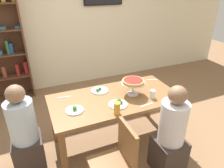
# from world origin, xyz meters

# --- Properties ---
(ground_plane) EXTENTS (12.00, 12.00, 0.00)m
(ground_plane) POSITION_xyz_m (0.00, 0.00, 0.00)
(ground_plane) COLOR #846042
(rear_partition) EXTENTS (8.00, 0.12, 2.80)m
(rear_partition) POSITION_xyz_m (0.00, 2.20, 1.40)
(rear_partition) COLOR beige
(rear_partition) RESTS_ON ground_plane
(dining_table) EXTENTS (1.67, 0.83, 0.74)m
(dining_table) POSITION_xyz_m (0.00, 0.00, 0.65)
(dining_table) COLOR brown
(dining_table) RESTS_ON ground_plane
(diner_near_right) EXTENTS (0.34, 0.34, 1.15)m
(diner_near_right) POSITION_xyz_m (0.39, -0.69, 0.49)
(diner_near_right) COLOR #382D28
(diner_near_right) RESTS_ON ground_plane
(diner_head_west) EXTENTS (0.34, 0.34, 1.15)m
(diner_head_west) POSITION_xyz_m (-1.14, -0.01, 0.49)
(diner_head_west) COLOR #382D28
(diner_head_west) RESTS_ON ground_plane
(chair_near_left) EXTENTS (0.40, 0.40, 0.87)m
(chair_near_left) POSITION_xyz_m (-0.30, -0.74, 0.49)
(chair_near_left) COLOR brown
(chair_near_left) RESTS_ON ground_plane
(deep_dish_pizza_stand) EXTENTS (0.31, 0.31, 0.22)m
(deep_dish_pizza_stand) POSITION_xyz_m (0.25, -0.02, 0.92)
(deep_dish_pizza_stand) COLOR silver
(deep_dish_pizza_stand) RESTS_ON dining_table
(salad_plate_near_diner) EXTENTS (0.21, 0.21, 0.07)m
(salad_plate_near_diner) POSITION_xyz_m (-0.56, -0.10, 0.76)
(salad_plate_near_diner) COLOR white
(salad_plate_near_diner) RESTS_ON dining_table
(salad_plate_far_diner) EXTENTS (0.23, 0.23, 0.06)m
(salad_plate_far_diner) POSITION_xyz_m (-0.13, 0.24, 0.75)
(salad_plate_far_diner) COLOR white
(salad_plate_far_diner) RESTS_ON dining_table
(salad_plate_spare) EXTENTS (0.23, 0.23, 0.07)m
(salad_plate_spare) POSITION_xyz_m (-0.04, -0.18, 0.76)
(salad_plate_spare) COLOR white
(salad_plate_spare) RESTS_ON dining_table
(beer_glass_amber_tall) EXTENTS (0.08, 0.08, 0.15)m
(beer_glass_amber_tall) POSITION_xyz_m (-0.13, -0.34, 0.81)
(beer_glass_amber_tall) COLOR gold
(beer_glass_amber_tall) RESTS_ON dining_table
(water_glass_clear_near) EXTENTS (0.07, 0.07, 0.11)m
(water_glass_clear_near) POSITION_xyz_m (0.44, -0.20, 0.80)
(water_glass_clear_near) COLOR white
(water_glass_clear_near) RESTS_ON dining_table
(cutlery_fork_near) EXTENTS (0.18, 0.07, 0.00)m
(cutlery_fork_near) POSITION_xyz_m (0.73, 0.26, 0.74)
(cutlery_fork_near) COLOR silver
(cutlery_fork_near) RESTS_ON dining_table
(cutlery_knife_near) EXTENTS (0.18, 0.03, 0.00)m
(cutlery_knife_near) POSITION_xyz_m (0.28, -0.32, 0.74)
(cutlery_knife_near) COLOR silver
(cutlery_knife_near) RESTS_ON dining_table
(cutlery_fork_far) EXTENTS (0.18, 0.03, 0.00)m
(cutlery_fork_far) POSITION_xyz_m (-0.60, 0.27, 0.74)
(cutlery_fork_far) COLOR silver
(cutlery_fork_far) RESTS_ON dining_table
(cutlery_knife_far) EXTENTS (0.18, 0.02, 0.00)m
(cutlery_knife_far) POSITION_xyz_m (0.77, -0.30, 0.74)
(cutlery_knife_far) COLOR silver
(cutlery_knife_far) RESTS_ON dining_table
(cutlery_spare_fork) EXTENTS (0.18, 0.03, 0.00)m
(cutlery_spare_fork) POSITION_xyz_m (0.32, 0.24, 0.74)
(cutlery_spare_fork) COLOR silver
(cutlery_spare_fork) RESTS_ON dining_table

